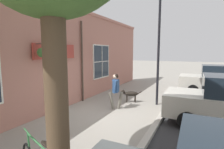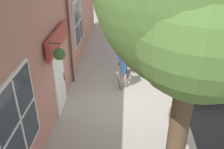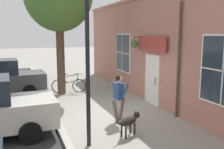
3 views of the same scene
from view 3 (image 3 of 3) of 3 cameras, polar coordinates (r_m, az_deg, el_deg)
The scene contains 6 objects.
ground_plane at distance 9.59m, azimuth -0.90°, elevation -8.67°, with size 90.00×90.00×0.00m, color gray.
storefront_facade at distance 10.20m, azimuth 11.54°, elevation 5.61°, with size 0.95×18.00×4.66m.
pedestrian_walking at distance 8.49m, azimuth 1.53°, elevation -4.48°, with size 0.62×0.55×1.59m.
dog_on_leash at distance 7.45m, azimuth 4.05°, elevation -10.52°, with size 1.01×0.58×0.66m.
leaning_bicycle at distance 12.84m, azimuth -9.83°, elevation -2.41°, with size 1.69×0.52×1.00m.
street_lamp at distance 6.35m, azimuth -5.76°, elevation 13.42°, with size 0.32×0.32×5.31m.
Camera 3 is at (3.14, 8.57, 2.97)m, focal length 40.00 mm.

